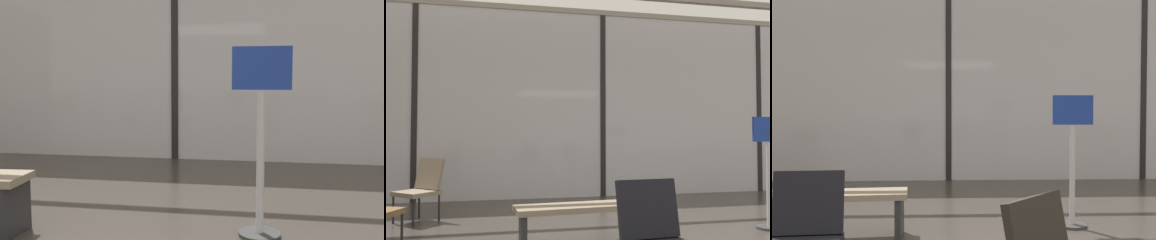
# 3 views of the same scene
# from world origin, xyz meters

# --- Properties ---
(glass_curtain_wall) EXTENTS (14.00, 0.08, 3.58)m
(glass_curtain_wall) POSITION_xyz_m (0.00, 5.20, 1.79)
(glass_curtain_wall) COLOR silver
(glass_curtain_wall) RESTS_ON ground
(window_mullion_1) EXTENTS (0.10, 0.12, 3.58)m
(window_mullion_1) POSITION_xyz_m (0.00, 5.20, 1.79)
(window_mullion_1) COLOR black
(window_mullion_1) RESTS_ON ground
(window_mullion_2) EXTENTS (0.10, 0.12, 3.58)m
(window_mullion_2) POSITION_xyz_m (3.50, 5.20, 1.79)
(window_mullion_2) COLOR black
(window_mullion_2) RESTS_ON ground
(parked_airplane) EXTENTS (14.22, 4.18, 4.18)m
(parked_airplane) POSITION_xyz_m (-0.62, 11.61, 2.09)
(parked_airplane) COLOR silver
(parked_airplane) RESTS_ON ground
(lounge_chair_4) EXTENTS (0.52, 0.56, 0.87)m
(lounge_chair_4) POSITION_xyz_m (-0.99, 0.30, 0.49)
(lounge_chair_4) COLOR black
(lounge_chair_4) RESTS_ON ground
(waiting_bench) EXTENTS (1.53, 0.52, 0.47)m
(waiting_bench) POSITION_xyz_m (-1.18, 1.72, 0.36)
(waiting_bench) COLOR #7F705B
(waiting_bench) RESTS_ON ground
(info_sign) EXTENTS (0.44, 0.32, 1.44)m
(info_sign) POSITION_xyz_m (1.34, 2.08, 0.68)
(info_sign) COLOR #333333
(info_sign) RESTS_ON ground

